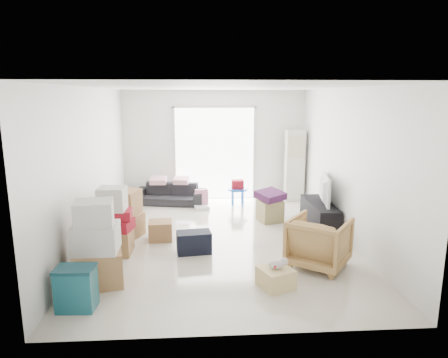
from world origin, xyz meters
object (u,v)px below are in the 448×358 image
at_px(kids_table, 238,187).
at_px(wood_crate, 276,278).
at_px(ottoman, 270,211).
at_px(sofa, 170,191).
at_px(tv_console, 320,214).
at_px(ac_tower, 294,166).
at_px(storage_bins, 76,288).
at_px(television, 320,200).
at_px(armchair, 319,240).

height_order(kids_table, wood_crate, kids_table).
relative_size(ottoman, kids_table, 0.73).
bearing_deg(ottoman, wood_crate, -98.53).
xyz_separation_m(sofa, ottoman, (2.17, -1.51, -0.11)).
bearing_deg(sofa, tv_console, -19.82).
xyz_separation_m(ac_tower, storage_bins, (-3.85, -4.98, -0.60)).
relative_size(ac_tower, wood_crate, 4.30).
height_order(tv_console, kids_table, kids_table).
height_order(television, wood_crate, television).
distance_m(sofa, kids_table, 1.63).
xyz_separation_m(armchair, storage_bins, (-3.30, -1.05, -0.15)).
distance_m(tv_console, television, 0.30).
xyz_separation_m(armchair, wood_crate, (-0.78, -0.65, -0.28)).
bearing_deg(armchair, sofa, -20.06).
bearing_deg(kids_table, armchair, -75.88).
height_order(television, ottoman, television).
height_order(sofa, wood_crate, sofa).
bearing_deg(wood_crate, tv_console, 61.71).
bearing_deg(sofa, kids_table, 3.34).
xyz_separation_m(storage_bins, kids_table, (2.41, 4.60, 0.16)).
relative_size(ac_tower, storage_bins, 3.24).
xyz_separation_m(storage_bins, wood_crate, (2.52, 0.40, -0.14)).
relative_size(television, ottoman, 2.18).
bearing_deg(wood_crate, sofa, 111.36).
bearing_deg(armchair, storage_bins, 53.95).
relative_size(ac_tower, television, 1.81).
relative_size(television, sofa, 0.58).
relative_size(storage_bins, wood_crate, 1.33).
bearing_deg(sofa, wood_crate, -57.47).
height_order(television, sofa, sofa).
bearing_deg(tv_console, ac_tower, 91.42).
relative_size(tv_console, storage_bins, 2.64).
bearing_deg(storage_bins, wood_crate, 9.05).
bearing_deg(tv_console, storage_bins, -142.81).
relative_size(sofa, armchair, 1.99).
bearing_deg(storage_bins, sofa, 80.66).
relative_size(sofa, ottoman, 3.77).
distance_m(kids_table, wood_crate, 4.21).
bearing_deg(kids_table, television, -47.81).
relative_size(sofa, storage_bins, 3.10).
relative_size(ac_tower, sofa, 1.04).
bearing_deg(television, tv_console, 0.00).
distance_m(ac_tower, sofa, 3.11).
bearing_deg(wood_crate, storage_bins, -170.95).
bearing_deg(tv_console, wood_crate, -118.29).
bearing_deg(wood_crate, kids_table, 91.55).
relative_size(tv_console, ottoman, 3.21).
relative_size(ac_tower, armchair, 2.08).
height_order(tv_console, sofa, sofa).
bearing_deg(ac_tower, tv_console, -88.58).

